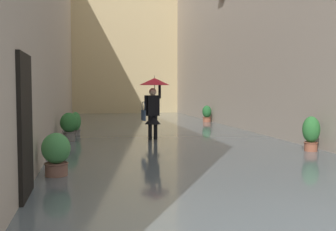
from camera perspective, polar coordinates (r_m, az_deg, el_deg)
name	(u,v)px	position (r m, az deg, el deg)	size (l,w,h in m)	color
ground_plane	(155,134)	(15.37, -1.81, -2.56)	(60.00, 60.00, 0.00)	#605B56
flood_water	(155,132)	(15.36, -1.81, -2.36)	(7.67, 28.94, 0.11)	#515B60
building_facade_left	(264,2)	(16.90, 13.36, 15.29)	(2.04, 26.94, 10.20)	#A89989
building_facade_right	(33,5)	(15.45, -18.46, 14.55)	(2.04, 26.94, 9.27)	#A89989
building_facade_far	(124,11)	(28.03, -6.17, 14.35)	(10.47, 1.80, 13.72)	tan
person_wading	(154,97)	(12.66, -2.05, 2.65)	(0.95, 0.95, 2.10)	#2D2319
potted_plant_far_left	(207,114)	(19.56, 5.48, 0.17)	(0.44, 0.44, 0.90)	#9E563D
potted_plant_near_right	(56,155)	(7.68, -15.44, -5.36)	(0.52, 0.52, 0.89)	brown
potted_plant_mid_right	(69,126)	(12.55, -13.73, -1.48)	(0.53, 0.53, 0.98)	#66605B
potted_plant_far_right	(76,124)	(14.25, -12.83, -1.23)	(0.36, 0.36, 0.90)	#66605B
potted_plant_mid_left	(311,134)	(10.95, 19.47, -2.43)	(0.44, 0.44, 0.99)	#9E563D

